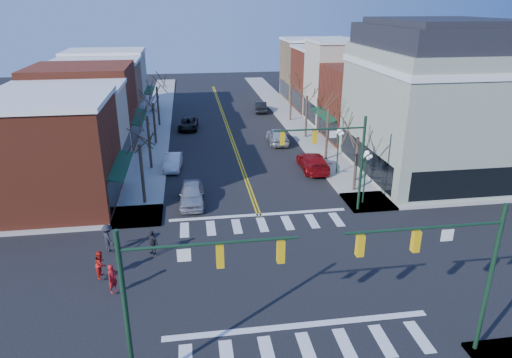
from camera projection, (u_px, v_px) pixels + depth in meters
name	position (u px, v px, depth m)	size (l,w,h in m)	color
ground	(280.00, 273.00, 26.20)	(160.00, 160.00, 0.00)	black
sidewalk_left	(148.00, 165.00, 43.39)	(3.50, 70.00, 0.15)	#9E9B93
sidewalk_right	(326.00, 156.00, 45.81)	(3.50, 70.00, 0.15)	#9E9B93
bldg_left_brick_a	(42.00, 156.00, 33.43)	(10.00, 8.50, 8.00)	maroon
bldg_left_stucco_a	(67.00, 132.00, 40.67)	(10.00, 7.00, 7.50)	#BBB09A
bldg_left_brick_b	(84.00, 107.00, 47.86)	(10.00, 9.00, 8.50)	maroon
bldg_left_tan	(98.00, 95.00, 55.59)	(10.00, 7.50, 7.80)	#967453
bldg_left_stucco_b	(108.00, 83.00, 62.66)	(10.00, 8.00, 8.20)	#BBB09A
bldg_right_brick_a	(372.00, 104.00, 50.61)	(10.00, 8.50, 8.00)	maroon
bldg_right_stucco	(349.00, 83.00, 57.39)	(10.00, 7.00, 10.00)	#BBB09A
bldg_right_brick_b	(331.00, 80.00, 64.58)	(10.00, 8.00, 8.50)	maroon
bldg_right_tan	(316.00, 70.00, 71.86)	(10.00, 8.00, 9.00)	#967453
victorian_corner	(435.00, 100.00, 39.42)	(12.25, 14.25, 13.30)	gray
traffic_mast_near_left	(175.00, 286.00, 16.90)	(6.60, 0.28, 7.20)	#14331E
traffic_mast_near_right	(452.00, 263.00, 18.43)	(6.60, 0.28, 7.20)	#14331E
traffic_mast_far_right	(338.00, 152.00, 32.07)	(6.60, 0.28, 7.20)	#14331E
lamppost_corner	(366.00, 168.00, 34.09)	(0.36, 0.36, 4.33)	#14331E
lamppost_midblock	(338.00, 143.00, 40.08)	(0.36, 0.36, 4.33)	#14331E
tree_left_a	(142.00, 175.00, 34.31)	(0.24, 0.24, 4.76)	#382B21
tree_left_b	(149.00, 143.00, 41.63)	(0.24, 0.24, 5.04)	#382B21
tree_left_c	(155.00, 124.00, 49.09)	(0.24, 0.24, 4.55)	#382B21
tree_left_d	(158.00, 107.00, 56.40)	(0.24, 0.24, 4.90)	#382B21
tree_right_a	(356.00, 165.00, 36.66)	(0.24, 0.24, 4.62)	#382B21
tree_right_b	(327.00, 135.00, 43.93)	(0.24, 0.24, 5.18)	#382B21
tree_right_c	(306.00, 117.00, 51.36)	(0.24, 0.24, 4.83)	#382B21
tree_right_d	(291.00, 102.00, 58.71)	(0.24, 0.24, 4.97)	#382B21
car_left_near	(192.00, 194.00, 34.92)	(1.89, 4.69, 1.60)	#ADACB1
car_left_mid	(173.00, 162.00, 42.32)	(1.46, 4.18, 1.38)	silver
car_left_far	(188.00, 124.00, 55.59)	(2.24, 4.86, 1.35)	black
car_right_near	(313.00, 162.00, 41.96)	(2.25, 5.54, 1.61)	maroon
car_right_mid	(277.00, 136.00, 49.95)	(2.02, 5.01, 1.71)	silver
car_right_far	(261.00, 107.00, 64.32)	(1.55, 4.45, 1.47)	black
pedestrian_red_a	(113.00, 279.00, 24.00)	(0.59, 0.39, 1.62)	red
pedestrian_red_b	(101.00, 264.00, 25.34)	(0.78, 0.61, 1.61)	red
pedestrian_dark_a	(152.00, 242.00, 27.69)	(0.91, 0.38, 1.55)	black
pedestrian_dark_b	(108.00, 238.00, 27.96)	(1.14, 0.66, 1.77)	black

